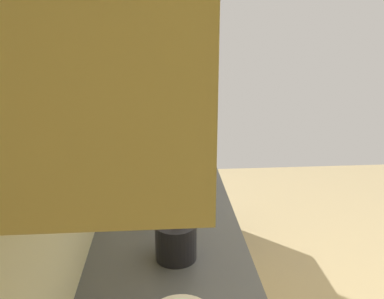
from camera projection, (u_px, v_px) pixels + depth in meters
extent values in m
cube|color=beige|center=(74.00, 117.00, 1.59)|extent=(3.79, 0.12, 2.75)
cube|color=#4A4C4E|center=(168.00, 274.00, 1.39)|extent=(2.87, 0.64, 0.02)
cube|color=#332819|center=(228.00, 289.00, 2.00)|extent=(0.01, 0.01, 0.80)
cube|color=#332819|center=(215.00, 240.00, 2.45)|extent=(0.01, 0.01, 0.80)
cube|color=#B7BABF|center=(166.00, 187.00, 3.22)|extent=(0.71, 0.62, 0.89)
cube|color=black|center=(204.00, 191.00, 3.26)|extent=(0.56, 0.01, 0.49)
cube|color=black|center=(165.00, 134.00, 3.08)|extent=(0.68, 0.59, 0.02)
cube|color=#B7BABF|center=(127.00, 124.00, 3.04)|extent=(0.68, 0.04, 0.18)
cylinder|color=#38383D|center=(180.00, 137.00, 2.94)|extent=(0.11, 0.11, 0.01)
cylinder|color=#38383D|center=(178.00, 126.00, 3.23)|extent=(0.11, 0.11, 0.01)
cylinder|color=#38383D|center=(150.00, 138.00, 2.92)|extent=(0.11, 0.11, 0.01)
cylinder|color=#38383D|center=(151.00, 127.00, 3.22)|extent=(0.11, 0.11, 0.01)
cube|color=white|center=(161.00, 158.00, 2.16)|extent=(0.53, 0.34, 0.26)
cube|color=black|center=(193.00, 160.00, 2.12)|extent=(0.33, 0.01, 0.18)
cube|color=#2D2D33|center=(190.00, 146.00, 2.37)|extent=(0.10, 0.01, 0.18)
cylinder|color=black|center=(176.00, 241.00, 1.46)|extent=(0.16, 0.16, 0.14)
cylinder|color=black|center=(176.00, 221.00, 1.43)|extent=(0.04, 0.04, 0.02)
cylinder|color=black|center=(175.00, 223.00, 1.53)|extent=(0.10, 0.02, 0.05)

